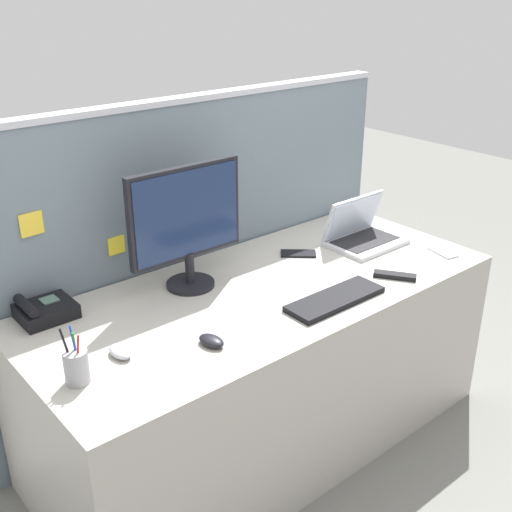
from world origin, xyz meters
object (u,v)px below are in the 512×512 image
(computer_mouse_right_hand, at_px, (211,341))
(tv_remote, at_px, (395,276))
(desk_phone, at_px, (44,310))
(pen_cup, at_px, (76,366))
(desktop_monitor, at_px, (186,220))
(laptop, at_px, (361,232))
(computer_mouse_left_hand, at_px, (120,351))
(keyboard_main, at_px, (335,299))
(cell_phone_white_slab, at_px, (443,252))
(cell_phone_black_slab, at_px, (298,254))

(computer_mouse_right_hand, distance_m, tv_remote, 0.87)
(tv_remote, bearing_deg, computer_mouse_right_hand, 141.88)
(desk_phone, xyz_separation_m, pen_cup, (-0.08, -0.44, 0.03))
(desktop_monitor, relative_size, computer_mouse_right_hand, 4.87)
(desktop_monitor, relative_size, laptop, 1.46)
(pen_cup, height_order, tv_remote, pen_cup)
(desk_phone, height_order, pen_cup, pen_cup)
(desktop_monitor, height_order, computer_mouse_left_hand, desktop_monitor)
(keyboard_main, distance_m, cell_phone_white_slab, 0.70)
(cell_phone_black_slab, bearing_deg, desktop_monitor, 125.07)
(laptop, relative_size, keyboard_main, 0.81)
(pen_cup, bearing_deg, keyboard_main, -8.40)
(keyboard_main, relative_size, computer_mouse_left_hand, 4.09)
(computer_mouse_left_hand, relative_size, tv_remote, 0.59)
(keyboard_main, bearing_deg, cell_phone_white_slab, 1.07)
(computer_mouse_right_hand, bearing_deg, desk_phone, 114.15)
(computer_mouse_left_hand, bearing_deg, cell_phone_black_slab, 12.17)
(computer_mouse_right_hand, bearing_deg, computer_mouse_left_hand, 143.30)
(desk_phone, height_order, computer_mouse_left_hand, desk_phone)
(pen_cup, bearing_deg, computer_mouse_left_hand, 15.22)
(cell_phone_black_slab, height_order, cell_phone_white_slab, same)
(laptop, distance_m, computer_mouse_left_hand, 1.31)
(laptop, height_order, pen_cup, laptop)
(computer_mouse_left_hand, xyz_separation_m, tv_remote, (1.13, -0.20, -0.01))
(keyboard_main, xyz_separation_m, pen_cup, (-0.97, 0.14, 0.05))
(desktop_monitor, xyz_separation_m, keyboard_main, (0.34, -0.47, -0.26))
(desk_phone, height_order, keyboard_main, desk_phone)
(desk_phone, relative_size, cell_phone_black_slab, 1.25)
(cell_phone_black_slab, bearing_deg, computer_mouse_left_hand, 143.94)
(desk_phone, distance_m, computer_mouse_left_hand, 0.40)
(laptop, xyz_separation_m, computer_mouse_left_hand, (-1.31, -0.13, -0.04))
(keyboard_main, xyz_separation_m, computer_mouse_left_hand, (-0.80, 0.19, 0.01))
(computer_mouse_right_hand, bearing_deg, cell_phone_white_slab, -11.46)
(desktop_monitor, height_order, tv_remote, desktop_monitor)
(pen_cup, relative_size, tv_remote, 1.11)
(tv_remote, bearing_deg, cell_phone_black_slab, 74.58)
(computer_mouse_left_hand, relative_size, cell_phone_black_slab, 0.65)
(computer_mouse_left_hand, height_order, cell_phone_white_slab, computer_mouse_left_hand)
(computer_mouse_left_hand, distance_m, cell_phone_white_slab, 1.51)
(desk_phone, height_order, tv_remote, desk_phone)
(computer_mouse_right_hand, height_order, pen_cup, pen_cup)
(desktop_monitor, bearing_deg, tv_remote, -35.59)
(desk_phone, xyz_separation_m, cell_phone_white_slab, (1.58, -0.57, -0.03))
(cell_phone_black_slab, bearing_deg, desk_phone, 122.45)
(computer_mouse_right_hand, xyz_separation_m, tv_remote, (0.87, -0.07, -0.01))
(keyboard_main, relative_size, cell_phone_black_slab, 2.66)
(desktop_monitor, xyz_separation_m, cell_phone_white_slab, (1.04, -0.46, -0.27))
(laptop, bearing_deg, computer_mouse_left_hand, -174.21)
(computer_mouse_right_hand, xyz_separation_m, cell_phone_white_slab, (1.23, -0.04, -0.01))
(laptop, bearing_deg, desk_phone, 169.44)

